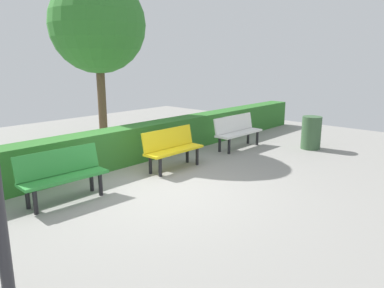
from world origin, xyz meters
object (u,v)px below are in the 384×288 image
at_px(bench_white, 237,130).
at_px(bench_green, 62,173).
at_px(trash_bin, 311,133).
at_px(tree_near, 98,25).
at_px(bench_yellow, 172,147).

relative_size(bench_white, bench_green, 1.09).
relative_size(bench_white, trash_bin, 1.84).
distance_m(tree_near, trash_bin, 6.29).
xyz_separation_m(bench_yellow, bench_green, (2.52, -0.04, 0.00)).
xyz_separation_m(bench_green, tree_near, (-2.96, -3.13, 2.70)).
distance_m(bench_green, trash_bin, 6.41).
bearing_deg(bench_white, tree_near, -56.35).
relative_size(bench_green, tree_near, 0.32).
bearing_deg(tree_near, bench_green, 46.59).
height_order(bench_yellow, trash_bin, bench_yellow).
distance_m(bench_white, bench_green, 4.98).
bearing_deg(tree_near, bench_yellow, 82.01).
xyz_separation_m(bench_yellow, tree_near, (-0.45, -3.17, 2.70)).
height_order(bench_white, tree_near, tree_near).
bearing_deg(bench_green, bench_white, -177.23).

